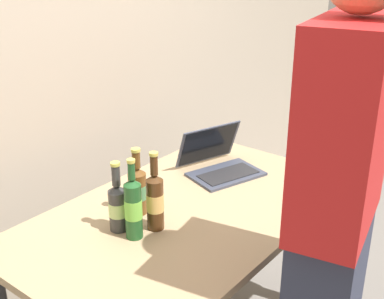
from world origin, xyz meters
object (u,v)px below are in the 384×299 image
(beer_bottle_dark, at_px, (133,207))
(beer_bottle_brown, at_px, (137,189))
(beer_bottle_green, at_px, (156,200))
(laptop, at_px, (219,162))
(person_figure, at_px, (331,242))
(beer_bottle_amber, at_px, (118,205))

(beer_bottle_dark, bearing_deg, beer_bottle_brown, 39.71)
(beer_bottle_green, bearing_deg, laptop, 11.27)
(laptop, height_order, person_figure, person_figure)
(beer_bottle_green, distance_m, beer_bottle_amber, 0.14)
(laptop, height_order, beer_bottle_dark, beer_bottle_dark)
(beer_bottle_green, distance_m, person_figure, 0.66)
(laptop, relative_size, beer_bottle_amber, 1.45)
(person_figure, bearing_deg, beer_bottle_brown, 91.34)
(beer_bottle_dark, bearing_deg, beer_bottle_amber, 89.06)
(laptop, xyz_separation_m, beer_bottle_brown, (-0.52, 0.02, 0.06))
(beer_bottle_brown, bearing_deg, beer_bottle_amber, -166.58)
(laptop, relative_size, beer_bottle_brown, 1.44)
(beer_bottle_brown, relative_size, beer_bottle_dark, 0.89)
(person_figure, bearing_deg, beer_bottle_dark, 103.10)
(laptop, bearing_deg, beer_bottle_amber, -179.29)
(laptop, bearing_deg, person_figure, -123.10)
(beer_bottle_green, relative_size, beer_bottle_dark, 1.00)
(laptop, bearing_deg, beer_bottle_green, -168.73)
(laptop, bearing_deg, beer_bottle_brown, 177.28)
(beer_bottle_green, relative_size, beer_bottle_amber, 1.13)
(beer_bottle_brown, xyz_separation_m, beer_bottle_green, (-0.04, -0.14, 0.01))
(laptop, distance_m, beer_bottle_dark, 0.67)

